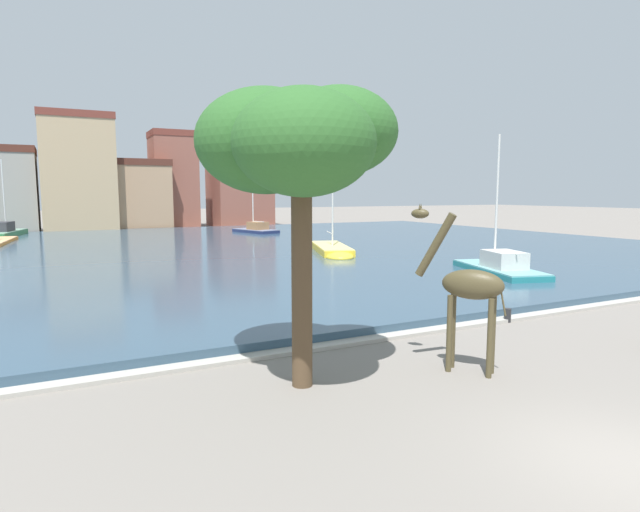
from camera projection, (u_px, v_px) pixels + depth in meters
name	position (u px, v px, depth m)	size (l,w,h in m)	color
ground_plane	(626.00, 464.00, 8.84)	(300.00, 300.00, 0.00)	gray
harbor_water	(186.00, 252.00, 39.35)	(77.28, 51.86, 0.37)	#334C60
quay_edge_coping	(369.00, 340.00, 16.13)	(77.28, 0.50, 0.12)	#ADA89E
giraffe_statue	(467.00, 287.00, 13.16)	(1.76, 2.20, 4.34)	#4C4228
sailboat_yellow	(333.00, 252.00, 36.69)	(4.47, 8.35, 8.13)	gold
sailboat_teal	(494.00, 269.00, 28.04)	(4.17, 7.75, 7.68)	teal
sailboat_green	(6.00, 233.00, 51.50)	(3.89, 8.65, 7.90)	#236B42
sailboat_navy	(253.00, 231.00, 56.23)	(3.95, 6.69, 7.21)	navy
shade_tree	(297.00, 144.00, 11.70)	(4.52, 4.82, 7.05)	brown
mooring_bollard	(508.00, 315.00, 18.52)	(0.24, 0.24, 0.50)	#232326
townhouse_corner_house	(7.00, 190.00, 59.05)	(6.23, 7.41, 9.81)	gray
townhouse_narrow_midrow	(78.00, 173.00, 61.29)	(8.11, 7.83, 13.79)	tan
townhouse_wide_warehouse	(131.00, 195.00, 65.34)	(9.11, 7.67, 8.73)	tan
townhouse_tall_gabled	(174.00, 180.00, 68.67)	(5.72, 5.77, 12.64)	#8E5142
townhouse_end_terrace	(239.00, 190.00, 73.15)	(7.88, 7.90, 10.13)	#8E5142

